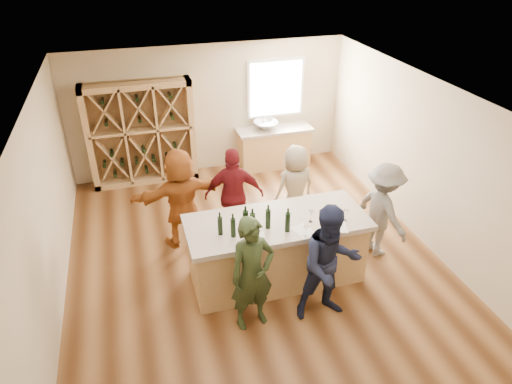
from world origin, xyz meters
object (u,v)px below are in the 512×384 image
object	(u,v)px
person_far_right	(295,187)
wine_bottle_e	(268,219)
wine_bottle_a	(220,226)
person_server	(382,210)
person_near_left	(252,274)
tasting_counter_base	(276,252)
wine_bottle_b	(233,228)
person_far_left	(181,198)
wine_bottle_f	(288,222)
wine_rack	(141,134)
person_near_right	(330,264)
wine_bottle_d	(252,224)
sink	(266,125)
person_far_mid	(234,195)
wine_bottle_c	(246,221)

from	to	relation	value
person_far_right	wine_bottle_e	bearing A→B (deg)	45.27
wine_bottle_a	person_server	xyz separation A→B (m)	(2.74, 0.25, -0.39)
person_near_left	person_server	bearing A→B (deg)	11.51
tasting_counter_base	wine_bottle_b	bearing A→B (deg)	-163.64
person_far_left	person_far_right	bearing A→B (deg)	171.59
person_far_left	wine_bottle_f	bearing A→B (deg)	120.23
person_near_left	person_server	xyz separation A→B (m)	(2.48, 0.96, -0.03)
wine_rack	wine_bottle_e	distance (m)	4.27
person_server	wine_bottle_f	xyz separation A→B (m)	(-1.81, -0.45, 0.40)
wine_rack	wine_bottle_f	size ratio (longest dim) A/B	7.33
wine_bottle_f	wine_rack	bearing A→B (deg)	112.95
wine_bottle_a	person_far_left	xyz separation A→B (m)	(-0.36, 1.47, -0.33)
person_far_left	wine_bottle_f	size ratio (longest dim) A/B	5.91
person_far_left	person_near_right	bearing A→B (deg)	118.51
person_near_right	wine_bottle_b	bearing A→B (deg)	150.01
wine_bottle_d	person_far_left	world-z (taller)	person_far_left
wine_bottle_b	person_server	world-z (taller)	person_server
person_near_right	wine_bottle_f	xyz separation A→B (m)	(-0.39, 0.64, 0.34)
person_server	person_near_right	bearing A→B (deg)	115.51
sink	person_far_mid	world-z (taller)	person_far_mid
wine_bottle_a	person_far_right	distance (m)	2.25
wine_rack	person_far_right	distance (m)	3.55
wine_bottle_e	wine_rack	bearing A→B (deg)	110.79
wine_bottle_d	person_far_mid	world-z (taller)	person_far_mid
wine_bottle_b	person_far_right	xyz separation A→B (m)	(1.51, 1.54, -0.43)
wine_bottle_a	person_server	bearing A→B (deg)	5.31
person_far_left	tasting_counter_base	bearing A→B (deg)	124.73
person_near_left	person_far_mid	world-z (taller)	same
sink	person_far_left	bearing A→B (deg)	-132.89
wine_bottle_e	wine_bottle_f	distance (m)	0.29
wine_bottle_c	person_far_mid	distance (m)	1.45
wine_rack	person_far_right	xyz separation A→B (m)	(2.49, -2.51, -0.31)
wine_bottle_b	wine_bottle_d	world-z (taller)	wine_bottle_d
wine_bottle_f	wine_bottle_a	bearing A→B (deg)	168.40
wine_rack	person_far_right	size ratio (longest dim) A/B	1.39
wine_bottle_d	person_far_right	xyz separation A→B (m)	(1.23, 1.54, -0.45)
wine_rack	wine_bottle_f	xyz separation A→B (m)	(1.75, -4.14, 0.13)
sink	person_near_right	xyz separation A→B (m)	(-0.55, -4.72, -0.12)
person_near_left	wine_bottle_f	bearing A→B (deg)	28.07
person_near_right	person_server	xyz separation A→B (m)	(1.42, 1.09, -0.06)
wine_bottle_b	person_far_left	size ratio (longest dim) A/B	0.16
wine_rack	person_far_left	world-z (taller)	wine_rack
wine_bottle_f	person_far_mid	bearing A→B (deg)	104.49
wine_bottle_d	person_far_right	size ratio (longest dim) A/B	0.20
wine_bottle_a	person_far_mid	bearing A→B (deg)	68.78
tasting_counter_base	wine_bottle_e	bearing A→B (deg)	-142.76
person_server	wine_bottle_d	bearing A→B (deg)	86.77
person_near_left	person_far_right	xyz separation A→B (m)	(1.41, 2.15, -0.07)
tasting_counter_base	person_far_left	distance (m)	1.88
wine_bottle_d	person_far_mid	distance (m)	1.52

